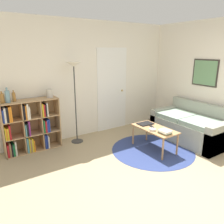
# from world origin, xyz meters

# --- Properties ---
(ground_plane) EXTENTS (14.00, 14.00, 0.00)m
(ground_plane) POSITION_xyz_m (0.00, 0.00, 0.00)
(ground_plane) COLOR tan
(wall_back) EXTENTS (7.39, 0.11, 2.60)m
(wall_back) POSITION_xyz_m (0.03, 2.74, 1.29)
(wall_back) COLOR silver
(wall_back) RESTS_ON ground_plane
(wall_right) EXTENTS (0.08, 5.71, 2.60)m
(wall_right) POSITION_xyz_m (2.22, 1.35, 1.30)
(wall_right) COLOR silver
(wall_right) RESTS_ON ground_plane
(rug) EXTENTS (1.65, 1.65, 0.01)m
(rug) POSITION_xyz_m (0.65, 1.17, 0.00)
(rug) COLOR navy
(rug) RESTS_ON ground_plane
(bookshelf) EXTENTS (1.08, 0.34, 1.04)m
(bookshelf) POSITION_xyz_m (-1.42, 2.53, 0.51)
(bookshelf) COLOR tan
(bookshelf) RESTS_ON ground_plane
(floor_lamp) EXTENTS (0.32, 0.32, 1.73)m
(floor_lamp) POSITION_xyz_m (-0.45, 2.41, 1.48)
(floor_lamp) COLOR #333333
(floor_lamp) RESTS_ON ground_plane
(couch) EXTENTS (0.92, 1.62, 0.81)m
(couch) POSITION_xyz_m (1.78, 1.12, 0.29)
(couch) COLOR gray
(couch) RESTS_ON ground_plane
(coffee_table) EXTENTS (0.47, 0.94, 0.46)m
(coffee_table) POSITION_xyz_m (0.70, 1.20, 0.40)
(coffee_table) COLOR #AD7F51
(coffee_table) RESTS_ON ground_plane
(laptop) EXTENTS (0.32, 0.23, 0.02)m
(laptop) POSITION_xyz_m (0.71, 1.49, 0.47)
(laptop) COLOR black
(laptop) RESTS_ON coffee_table
(bowl) EXTENTS (0.13, 0.13, 0.04)m
(bowl) POSITION_xyz_m (0.56, 1.12, 0.48)
(bowl) COLOR silver
(bowl) RESTS_ON coffee_table
(book_stack_on_table) EXTENTS (0.18, 0.23, 0.07)m
(book_stack_on_table) POSITION_xyz_m (0.65, 0.88, 0.49)
(book_stack_on_table) COLOR olive
(book_stack_on_table) RESTS_ON coffee_table
(remote) EXTENTS (0.09, 0.16, 0.02)m
(remote) POSITION_xyz_m (0.69, 1.27, 0.47)
(remote) COLOR black
(remote) RESTS_ON coffee_table
(bottle_left) EXTENTS (0.08, 0.08, 0.21)m
(bottle_left) POSITION_xyz_m (-1.81, 2.52, 1.13)
(bottle_left) COLOR olive
(bottle_left) RESTS_ON bookshelf
(bottle_middle) EXTENTS (0.08, 0.08, 0.27)m
(bottle_middle) POSITION_xyz_m (-1.72, 2.50, 1.15)
(bottle_middle) COLOR #6B93A3
(bottle_middle) RESTS_ON bookshelf
(bottle_right) EXTENTS (0.06, 0.06, 0.21)m
(bottle_right) POSITION_xyz_m (-1.61, 2.54, 1.12)
(bottle_right) COLOR olive
(bottle_right) RESTS_ON bookshelf
(vase_on_shelf) EXTENTS (0.13, 0.13, 0.16)m
(vase_on_shelf) POSITION_xyz_m (-0.95, 2.52, 1.12)
(vase_on_shelf) COLOR #B7B2A8
(vase_on_shelf) RESTS_ON bookshelf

